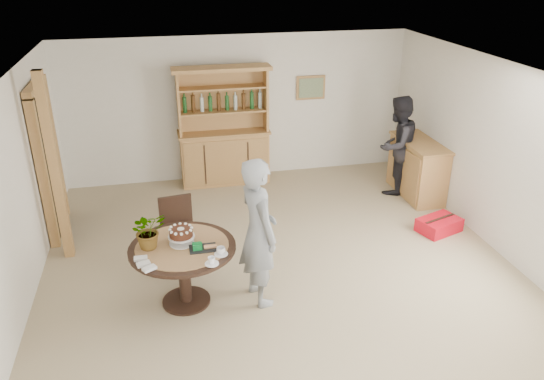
{
  "coord_description": "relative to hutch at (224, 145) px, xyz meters",
  "views": [
    {
      "loc": [
        -1.36,
        -5.4,
        3.77
      ],
      "look_at": [
        -0.07,
        0.43,
        1.05
      ],
      "focal_mm": 35.0,
      "sensor_mm": 36.0,
      "label": 1
    }
  ],
  "objects": [
    {
      "name": "ground",
      "position": [
        0.3,
        -3.24,
        -0.69
      ],
      "size": [
        7.0,
        7.0,
        0.0
      ],
      "primitive_type": "plane",
      "color": "tan",
      "rests_on": "ground"
    },
    {
      "name": "room_shell",
      "position": [
        0.3,
        -3.23,
        1.05
      ],
      "size": [
        6.04,
        7.04,
        2.52
      ],
      "color": "white",
      "rests_on": "ground"
    },
    {
      "name": "doorway",
      "position": [
        -2.63,
        -1.24,
        0.42
      ],
      "size": [
        0.13,
        1.1,
        2.18
      ],
      "color": "black",
      "rests_on": "ground"
    },
    {
      "name": "pine_post",
      "position": [
        -2.4,
        -2.04,
        0.56
      ],
      "size": [
        0.12,
        0.12,
        2.5
      ],
      "primitive_type": "cube",
      "color": "#AC7E48",
      "rests_on": "ground"
    },
    {
      "name": "hutch",
      "position": [
        0.0,
        0.0,
        0.0
      ],
      "size": [
        1.62,
        0.54,
        2.04
      ],
      "color": "tan",
      "rests_on": "ground"
    },
    {
      "name": "sideboard",
      "position": [
        3.04,
        -1.24,
        -0.22
      ],
      "size": [
        0.54,
        1.26,
        0.94
      ],
      "color": "tan",
      "rests_on": "ground"
    },
    {
      "name": "dining_table",
      "position": [
        -0.94,
        -3.43,
        -0.08
      ],
      "size": [
        1.2,
        1.2,
        0.76
      ],
      "color": "black",
      "rests_on": "ground"
    },
    {
      "name": "dining_chair",
      "position": [
        -0.95,
        -2.6,
        -0.15
      ],
      "size": [
        0.47,
        0.47,
        0.95
      ],
      "rotation": [
        0.0,
        0.0,
        0.13
      ],
      "color": "black",
      "rests_on": "ground"
    },
    {
      "name": "birthday_cake",
      "position": [
        -0.94,
        -3.38,
        0.19
      ],
      "size": [
        0.3,
        0.3,
        0.2
      ],
      "color": "white",
      "rests_on": "dining_table"
    },
    {
      "name": "flower_vase",
      "position": [
        -1.29,
        -3.38,
        0.28
      ],
      "size": [
        0.47,
        0.44,
        0.42
      ],
      "primitive_type": "imported",
      "rotation": [
        0.0,
        0.0,
        0.35
      ],
      "color": "#3F7233",
      "rests_on": "dining_table"
    },
    {
      "name": "gift_tray",
      "position": [
        -0.72,
        -3.55,
        0.1
      ],
      "size": [
        0.3,
        0.2,
        0.08
      ],
      "color": "black",
      "rests_on": "dining_table"
    },
    {
      "name": "coffee_cup_a",
      "position": [
        -0.54,
        -3.71,
        0.11
      ],
      "size": [
        0.15,
        0.15,
        0.09
      ],
      "color": "white",
      "rests_on": "dining_table"
    },
    {
      "name": "coffee_cup_b",
      "position": [
        -0.66,
        -3.88,
        0.11
      ],
      "size": [
        0.15,
        0.15,
        0.08
      ],
      "color": "white",
      "rests_on": "dining_table"
    },
    {
      "name": "napkins",
      "position": [
        -1.35,
        -3.74,
        0.09
      ],
      "size": [
        0.24,
        0.33,
        0.03
      ],
      "color": "white",
      "rests_on": "dining_table"
    },
    {
      "name": "teen_boy",
      "position": [
        -0.09,
        -3.53,
        0.2
      ],
      "size": [
        0.56,
        0.72,
        1.77
      ],
      "primitive_type": "imported",
      "rotation": [
        0.0,
        0.0,
        1.8
      ],
      "color": "gray",
      "rests_on": "ground"
    },
    {
      "name": "adult_person",
      "position": [
        2.73,
        -1.04,
        0.14
      ],
      "size": [
        1.01,
        0.95,
        1.65
      ],
      "primitive_type": "imported",
      "rotation": [
        0.0,
        0.0,
        3.69
      ],
      "color": "black",
      "rests_on": "ground"
    },
    {
      "name": "red_suitcase",
      "position": [
        2.8,
        -2.5,
        -0.59
      ],
      "size": [
        0.7,
        0.58,
        0.21
      ],
      "rotation": [
        0.0,
        0.0,
        0.34
      ],
      "color": "red",
      "rests_on": "ground"
    }
  ]
}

